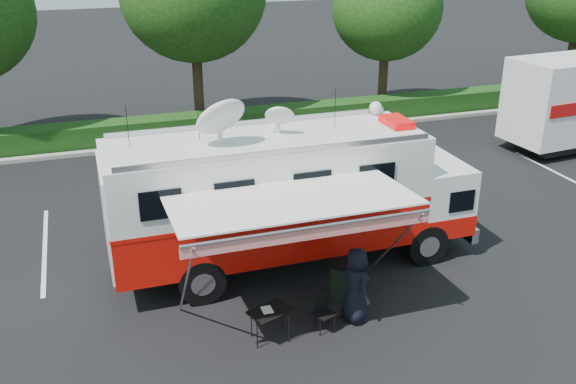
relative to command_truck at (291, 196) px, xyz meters
name	(u,v)px	position (x,y,z in m)	size (l,w,h in m)	color
ground_plane	(294,262)	(0.08, 0.00, -2.00)	(120.00, 120.00, 0.00)	black
back_border	(221,14)	(1.23, 12.90, 3.01)	(60.00, 6.14, 8.87)	#9E998E
stall_lines	(248,220)	(-0.42, 3.00, -1.99)	(24.12, 5.50, 0.01)	silver
command_truck	(291,196)	(0.00, 0.00, 0.00)	(9.71, 2.67, 4.67)	black
awning	(294,206)	(-0.87, -2.77, 1.01)	(5.30, 2.73, 3.20)	silver
person	(354,319)	(0.56, -3.02, -2.00)	(0.90, 0.59, 1.85)	black
folding_table	(270,312)	(-1.55, -3.15, -1.29)	(1.05, 0.91, 0.76)	black
folding_chair	(323,307)	(-0.27, -3.10, -1.46)	(0.56, 0.60, 0.92)	black
trash_bin	(342,280)	(0.63, -2.03, -1.52)	(0.63, 0.63, 0.94)	black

